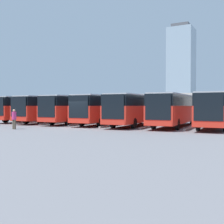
{
  "coord_description": "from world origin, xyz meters",
  "views": [
    {
      "loc": [
        -15.58,
        21.77,
        2.11
      ],
      "look_at": [
        -0.56,
        -6.09,
        1.4
      ],
      "focal_mm": 45.0,
      "sensor_mm": 36.0,
      "label": 1
    }
  ],
  "objects_px": {
    "bus_0": "(216,109)",
    "bus_4": "(79,108)",
    "bus_1": "(175,109)",
    "bus_5": "(53,108)",
    "bus_2": "(137,109)",
    "pedestrian": "(14,119)",
    "bus_3": "(107,108)",
    "bus_6": "(33,108)"
  },
  "relations": [
    {
      "from": "bus_3",
      "to": "pedestrian",
      "type": "height_order",
      "value": "bus_3"
    },
    {
      "from": "bus_6",
      "to": "pedestrian",
      "type": "distance_m",
      "value": 12.8
    },
    {
      "from": "bus_2",
      "to": "bus_0",
      "type": "bearing_deg",
      "value": -177.68
    },
    {
      "from": "bus_0",
      "to": "bus_6",
      "type": "xyz_separation_m",
      "value": [
        23.31,
        -0.09,
        0.0
      ]
    },
    {
      "from": "bus_6",
      "to": "bus_0",
      "type": "bearing_deg",
      "value": 176.88
    },
    {
      "from": "bus_2",
      "to": "bus_5",
      "type": "xyz_separation_m",
      "value": [
        11.66,
        -0.39,
        0.0
      ]
    },
    {
      "from": "bus_2",
      "to": "bus_4",
      "type": "distance_m",
      "value": 7.78
    },
    {
      "from": "bus_0",
      "to": "bus_4",
      "type": "relative_size",
      "value": 1.0
    },
    {
      "from": "bus_0",
      "to": "bus_3",
      "type": "bearing_deg",
      "value": -1.52
    },
    {
      "from": "bus_4",
      "to": "bus_3",
      "type": "bearing_deg",
      "value": 178.0
    },
    {
      "from": "bus_0",
      "to": "bus_3",
      "type": "distance_m",
      "value": 11.66
    },
    {
      "from": "bus_0",
      "to": "bus_5",
      "type": "xyz_separation_m",
      "value": [
        19.43,
        0.33,
        0.0
      ]
    },
    {
      "from": "pedestrian",
      "to": "bus_0",
      "type": "bearing_deg",
      "value": 45.84
    },
    {
      "from": "bus_0",
      "to": "bus_5",
      "type": "relative_size",
      "value": 1.0
    },
    {
      "from": "bus_5",
      "to": "bus_4",
      "type": "bearing_deg",
      "value": 176.84
    },
    {
      "from": "bus_0",
      "to": "bus_1",
      "type": "bearing_deg",
      "value": 0.05
    },
    {
      "from": "bus_2",
      "to": "bus_6",
      "type": "distance_m",
      "value": 15.56
    },
    {
      "from": "bus_0",
      "to": "bus_1",
      "type": "relative_size",
      "value": 1.0
    },
    {
      "from": "bus_2",
      "to": "bus_6",
      "type": "relative_size",
      "value": 1.0
    },
    {
      "from": "bus_3",
      "to": "pedestrian",
      "type": "relative_size",
      "value": 6.89
    },
    {
      "from": "bus_0",
      "to": "bus_1",
      "type": "xyz_separation_m",
      "value": [
        3.89,
        0.2,
        0.0
      ]
    },
    {
      "from": "bus_5",
      "to": "pedestrian",
      "type": "height_order",
      "value": "bus_5"
    },
    {
      "from": "bus_1",
      "to": "bus_3",
      "type": "distance_m",
      "value": 7.77
    },
    {
      "from": "bus_1",
      "to": "bus_3",
      "type": "bearing_deg",
      "value": -2.31
    },
    {
      "from": "bus_0",
      "to": "bus_2",
      "type": "bearing_deg",
      "value": 2.32
    },
    {
      "from": "bus_2",
      "to": "pedestrian",
      "type": "relative_size",
      "value": 6.89
    },
    {
      "from": "bus_6",
      "to": "pedestrian",
      "type": "bearing_deg",
      "value": 123.9
    },
    {
      "from": "bus_2",
      "to": "bus_4",
      "type": "xyz_separation_m",
      "value": [
        7.77,
        -0.37,
        0.0
      ]
    },
    {
      "from": "bus_3",
      "to": "bus_4",
      "type": "distance_m",
      "value": 3.89
    },
    {
      "from": "bus_0",
      "to": "pedestrian",
      "type": "bearing_deg",
      "value": 30.03
    },
    {
      "from": "bus_4",
      "to": "bus_6",
      "type": "relative_size",
      "value": 1.0
    },
    {
      "from": "bus_1",
      "to": "bus_4",
      "type": "height_order",
      "value": "same"
    },
    {
      "from": "bus_1",
      "to": "bus_0",
      "type": "bearing_deg",
      "value": -179.95
    },
    {
      "from": "bus_5",
      "to": "bus_6",
      "type": "relative_size",
      "value": 1.0
    },
    {
      "from": "bus_0",
      "to": "bus_3",
      "type": "height_order",
      "value": "same"
    },
    {
      "from": "bus_5",
      "to": "pedestrian",
      "type": "relative_size",
      "value": 6.89
    },
    {
      "from": "bus_3",
      "to": "bus_6",
      "type": "xyz_separation_m",
      "value": [
        11.66,
        -0.37,
        0.0
      ]
    },
    {
      "from": "bus_2",
      "to": "bus_4",
      "type": "height_order",
      "value": "same"
    },
    {
      "from": "bus_4",
      "to": "bus_6",
      "type": "height_order",
      "value": "same"
    },
    {
      "from": "bus_3",
      "to": "bus_2",
      "type": "bearing_deg",
      "value": 170.78
    },
    {
      "from": "bus_1",
      "to": "bus_5",
      "type": "bearing_deg",
      "value": -2.45
    },
    {
      "from": "bus_5",
      "to": "bus_6",
      "type": "distance_m",
      "value": 3.91
    }
  ]
}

